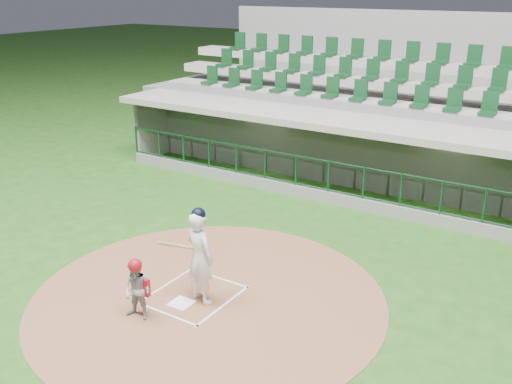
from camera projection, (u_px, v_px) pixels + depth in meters
ground at (203, 289)px, 11.92m from camera, size 120.00×120.00×0.00m
dirt_circle at (208, 297)px, 11.61m from camera, size 7.20×7.20×0.01m
home_plate at (181, 303)px, 11.36m from camera, size 0.43×0.43×0.02m
batter_box_chalk at (194, 295)px, 11.68m from camera, size 1.55×1.80×0.01m
dugout_structure at (357, 156)px, 17.77m from camera, size 16.40×3.70×3.00m
seating_deck at (391, 122)px, 20.06m from camera, size 17.00×6.72×5.15m
batter at (200, 256)px, 11.15m from camera, size 0.94×0.96×2.01m
catcher at (137, 289)px, 10.68m from camera, size 0.62×0.51×1.25m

